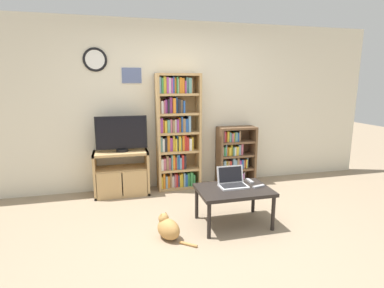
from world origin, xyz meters
The scene contains 11 objects.
ground_plane centered at (0.00, 0.00, 0.00)m, with size 18.00×18.00×0.00m, color gray.
wall_back centered at (-0.01, 1.93, 1.30)m, with size 6.87×0.09×2.60m.
tv_stand centered at (-0.88, 1.66, 0.33)m, with size 0.80×0.40×0.67m.
television centered at (-0.86, 1.68, 0.93)m, with size 0.74×0.18×0.53m.
bookshelf_tall centered at (-0.02, 1.76, 0.89)m, with size 0.68×0.29×1.81m.
bookshelf_short centered at (0.96, 1.76, 0.46)m, with size 0.63×0.29×0.96m.
coffee_table centered at (0.38, 0.33, 0.40)m, with size 0.85×0.60×0.45m.
laptop centered at (0.39, 0.42, 0.51)m, with size 0.34×0.25×0.23m.
remote_near_laptop centered at (0.69, 0.30, 0.46)m, with size 0.17×0.08×0.02m.
remote_far_from_laptop centered at (0.67, 0.51, 0.46)m, with size 0.05×0.16×0.02m.
cat centered at (-0.43, 0.19, 0.12)m, with size 0.42×0.44×0.28m.
Camera 1 is at (-0.92, -2.79, 1.68)m, focal length 28.00 mm.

